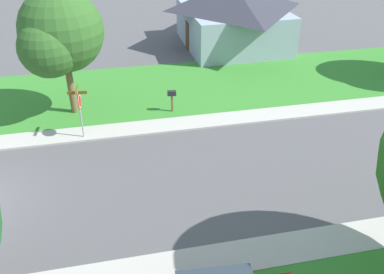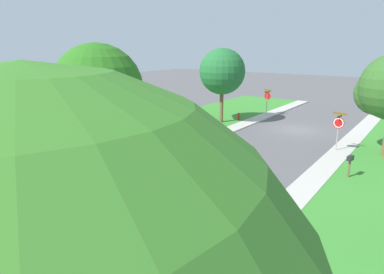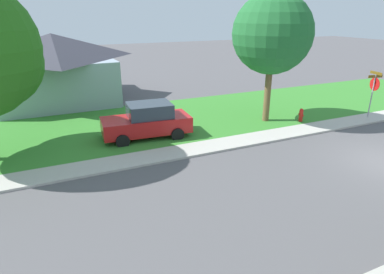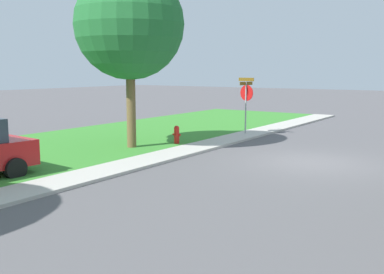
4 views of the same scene
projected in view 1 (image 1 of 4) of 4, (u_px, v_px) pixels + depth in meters
sidewalk_east at (303, 246)px, 14.15m from camera, size 1.40×56.00×0.10m
sidewalk_west at (227, 119)px, 22.01m from camera, size 1.40×56.00×0.10m
lawn_west at (207, 84)px, 25.95m from camera, size 8.00×56.00×0.08m
stop_sign_far_corner at (79, 104)px, 19.43m from camera, size 0.92×0.92×2.77m
tree_across_left at (58, 35)px, 20.17m from camera, size 4.54×4.22×6.75m
house_left_setback at (233, 16)px, 31.35m from camera, size 9.16×7.98×4.60m
mailbox at (172, 96)px, 22.26m from camera, size 0.31×0.51×1.31m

